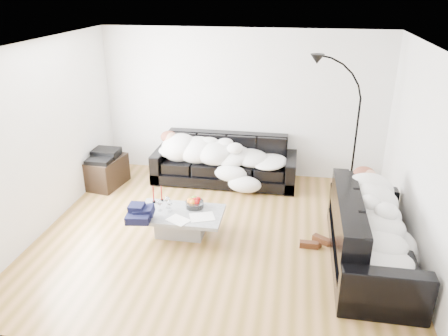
% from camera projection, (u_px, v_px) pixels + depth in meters
% --- Properties ---
extents(ground, '(5.00, 5.00, 0.00)m').
position_uv_depth(ground, '(220.00, 235.00, 6.16)').
color(ground, olive).
rests_on(ground, ground).
extents(wall_back, '(5.00, 0.02, 2.60)m').
position_uv_depth(wall_back, '(243.00, 104.00, 7.69)').
color(wall_back, silver).
rests_on(wall_back, ground).
extents(wall_left, '(0.02, 4.50, 2.60)m').
position_uv_depth(wall_left, '(43.00, 138.00, 6.04)').
color(wall_left, silver).
rests_on(wall_left, ground).
extents(wall_right, '(0.02, 4.50, 2.60)m').
position_uv_depth(wall_right, '(424.00, 161.00, 5.26)').
color(wall_right, silver).
rests_on(wall_right, ground).
extents(ceiling, '(5.00, 5.00, 0.00)m').
position_uv_depth(ceiling, '(220.00, 45.00, 5.14)').
color(ceiling, white).
rests_on(ceiling, ground).
extents(sofa_back, '(2.49, 0.86, 0.81)m').
position_uv_depth(sofa_back, '(224.00, 160.00, 7.65)').
color(sofa_back, black).
rests_on(sofa_back, ground).
extents(sofa_right, '(0.94, 2.20, 0.89)m').
position_uv_depth(sofa_right, '(373.00, 232.00, 5.38)').
color(sofa_right, black).
rests_on(sofa_right, ground).
extents(sleeper_back, '(2.11, 0.73, 0.42)m').
position_uv_depth(sleeper_back, '(224.00, 149.00, 7.52)').
color(sleeper_back, white).
rests_on(sleeper_back, sofa_back).
extents(sleeper_right, '(0.80, 1.88, 0.46)m').
position_uv_depth(sleeper_right, '(375.00, 218.00, 5.30)').
color(sleeper_right, white).
rests_on(sleeper_right, sofa_right).
extents(teal_cushion, '(0.42, 0.38, 0.20)m').
position_uv_depth(teal_cushion, '(364.00, 188.00, 5.90)').
color(teal_cushion, '#0B503A').
rests_on(teal_cushion, sofa_right).
extents(coffee_table, '(1.19, 0.70, 0.35)m').
position_uv_depth(coffee_table, '(180.00, 223.00, 6.11)').
color(coffee_table, '#939699').
rests_on(coffee_table, ground).
extents(fruit_bowl, '(0.29, 0.29, 0.16)m').
position_uv_depth(fruit_bowl, '(195.00, 202.00, 6.15)').
color(fruit_bowl, white).
rests_on(fruit_bowl, coffee_table).
extents(wine_glass_a, '(0.09, 0.09, 0.17)m').
position_uv_depth(wine_glass_a, '(167.00, 202.00, 6.14)').
color(wine_glass_a, white).
rests_on(wine_glass_a, coffee_table).
extents(wine_glass_b, '(0.08, 0.08, 0.16)m').
position_uv_depth(wine_glass_b, '(160.00, 205.00, 6.06)').
color(wine_glass_b, white).
rests_on(wine_glass_b, coffee_table).
extents(wine_glass_c, '(0.09, 0.09, 0.18)m').
position_uv_depth(wine_glass_c, '(170.00, 206.00, 6.03)').
color(wine_glass_c, white).
rests_on(wine_glass_c, coffee_table).
extents(candle_left, '(0.06, 0.06, 0.26)m').
position_uv_depth(candle_left, '(153.00, 195.00, 6.27)').
color(candle_left, maroon).
rests_on(candle_left, coffee_table).
extents(candle_right, '(0.05, 0.05, 0.23)m').
position_uv_depth(candle_right, '(162.00, 194.00, 6.32)').
color(candle_right, maroon).
rests_on(candle_right, coffee_table).
extents(newspaper_a, '(0.40, 0.35, 0.01)m').
position_uv_depth(newspaper_a, '(202.00, 217.00, 5.92)').
color(newspaper_a, silver).
rests_on(newspaper_a, coffee_table).
extents(newspaper_b, '(0.36, 0.32, 0.01)m').
position_uv_depth(newspaper_b, '(178.00, 220.00, 5.84)').
color(newspaper_b, silver).
rests_on(newspaper_b, coffee_table).
extents(navy_jacket, '(0.35, 0.29, 0.17)m').
position_uv_depth(navy_jacket, '(139.00, 209.00, 5.80)').
color(navy_jacket, black).
rests_on(navy_jacket, coffee_table).
extents(shoes, '(0.47, 0.38, 0.10)m').
position_uv_depth(shoes, '(315.00, 242.00, 5.90)').
color(shoes, '#472311').
rests_on(shoes, ground).
extents(av_cabinet, '(0.62, 0.81, 0.51)m').
position_uv_depth(av_cabinet, '(106.00, 172.00, 7.57)').
color(av_cabinet, black).
rests_on(av_cabinet, ground).
extents(stereo, '(0.45, 0.35, 0.13)m').
position_uv_depth(stereo, '(104.00, 155.00, 7.44)').
color(stereo, black).
rests_on(stereo, av_cabinet).
extents(floor_lamp, '(0.79, 0.50, 2.03)m').
position_uv_depth(floor_lamp, '(356.00, 138.00, 6.88)').
color(floor_lamp, black).
rests_on(floor_lamp, ground).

